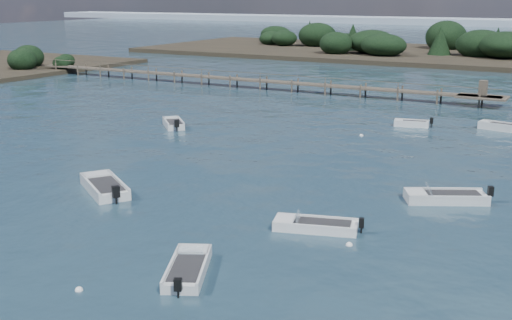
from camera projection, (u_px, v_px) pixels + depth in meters
The scene contains 14 objects.
ground at pixel (466, 89), 78.30m from camera, with size 400.00×400.00×0.00m, color #182C38.
dinghy_mid_white_a at pixel (315, 227), 31.65m from camera, with size 4.48×2.64×1.03m.
dinghy_mid_white_b at pixel (446, 199), 35.94m from camera, with size 4.74×3.56×1.20m.
tender_far_grey_b at pixel (500, 128), 54.84m from camera, with size 3.84×1.88×1.29m.
tender_far_white at pixel (412, 125), 56.31m from camera, with size 3.38×1.76×1.13m.
dinghy_mid_grey at pixel (105, 188), 37.77m from camera, with size 5.01×4.19×1.32m.
tender_far_grey at pixel (173, 125), 56.08m from camera, with size 3.55×3.57×1.29m.
dinghy_near_olive at pixel (188, 270), 26.69m from camera, with size 3.11×4.34×1.07m.
buoy_a at pixel (79, 290), 25.17m from camera, with size 0.32×0.32×0.32m, color white.
buoy_b at pixel (349, 245), 29.70m from camera, with size 0.32×0.32×0.32m, color white.
buoy_c at pixel (87, 179), 40.26m from camera, with size 0.32×0.32×0.32m, color white.
buoy_e at pixel (361, 136), 52.58m from camera, with size 0.32×0.32×0.32m, color white.
jetty at pixel (263, 81), 78.22m from camera, with size 64.50×3.20×3.40m.
distant_haze at pixel (330, 22), 264.44m from camera, with size 280.00×20.00×2.40m, color #8F9EB1.
Camera 1 is at (15.70, -20.59, 11.29)m, focal length 45.00 mm.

